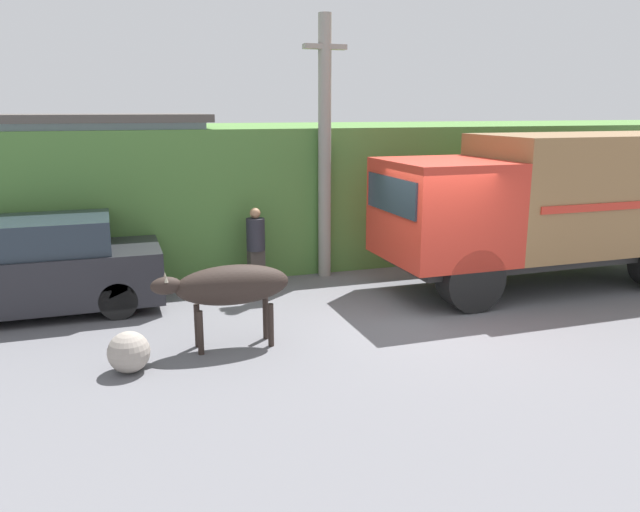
# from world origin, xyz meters

# --- Properties ---
(ground_plane) EXTENTS (60.00, 60.00, 0.00)m
(ground_plane) POSITION_xyz_m (0.00, 0.00, 0.00)
(ground_plane) COLOR slate
(hillside_embankment) EXTENTS (32.00, 5.51, 3.17)m
(hillside_embankment) POSITION_xyz_m (0.00, 6.10, 1.58)
(hillside_embankment) COLOR #4C7A38
(hillside_embankment) RESTS_ON ground_plane
(building_backdrop) EXTENTS (4.48, 2.70, 3.46)m
(building_backdrop) POSITION_xyz_m (-5.20, 4.73, 1.75)
(building_backdrop) COLOR #99ADB7
(building_backdrop) RESTS_ON ground_plane
(cargo_truck) EXTENTS (7.09, 2.40, 3.08)m
(cargo_truck) POSITION_xyz_m (3.49, 0.93, 1.75)
(cargo_truck) COLOR #2D2D2D
(cargo_truck) RESTS_ON ground_plane
(brown_cow) EXTENTS (2.07, 0.61, 1.29)m
(brown_cow) POSITION_xyz_m (-3.44, -0.37, 0.97)
(brown_cow) COLOR #2D231E
(brown_cow) RESTS_ON ground_plane
(parked_suv) EXTENTS (4.22, 1.79, 1.71)m
(parked_suv) POSITION_xyz_m (-6.34, 2.34, 0.82)
(parked_suv) COLOR #232328
(parked_suv) RESTS_ON ground_plane
(pedestrian_on_hill) EXTENTS (0.44, 0.44, 1.63)m
(pedestrian_on_hill) POSITION_xyz_m (-2.31, 2.82, 0.88)
(pedestrian_on_hill) COLOR #38332D
(pedestrian_on_hill) RESTS_ON ground_plane
(utility_pole) EXTENTS (0.90, 0.27, 5.45)m
(utility_pole) POSITION_xyz_m (-0.71, 3.17, 2.82)
(utility_pole) COLOR gray
(utility_pole) RESTS_ON ground_plane
(roadside_rock) EXTENTS (0.58, 0.58, 0.58)m
(roadside_rock) POSITION_xyz_m (-4.97, -0.86, 0.29)
(roadside_rock) COLOR gray
(roadside_rock) RESTS_ON ground_plane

